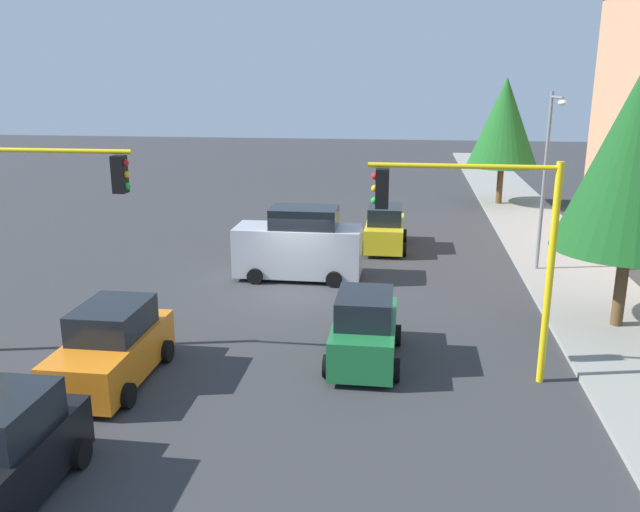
# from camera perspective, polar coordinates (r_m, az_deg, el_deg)

# --- Properties ---
(ground_plane) EXTENTS (120.00, 120.00, 0.00)m
(ground_plane) POSITION_cam_1_polar(r_m,az_deg,el_deg) (23.49, -2.50, -3.33)
(ground_plane) COLOR #353538
(sidewalk_kerb) EXTENTS (80.00, 4.00, 0.15)m
(sidewalk_kerb) POSITION_cam_1_polar(r_m,az_deg,el_deg) (28.68, 20.50, -0.68)
(sidewalk_kerb) COLOR gray
(sidewalk_kerb) RESTS_ON ground
(lane_arrow_near) EXTENTS (2.40, 1.10, 1.10)m
(lane_arrow_near) POSITION_cam_1_polar(r_m,az_deg,el_deg) (14.58, -23.28, -17.10)
(lane_arrow_near) COLOR silver
(lane_arrow_near) RESTS_ON ground
(traffic_signal_near_left) EXTENTS (0.36, 4.59, 5.61)m
(traffic_signal_near_left) POSITION_cam_1_polar(r_m,az_deg,el_deg) (16.39, 13.52, 2.41)
(traffic_signal_near_left) COLOR yellow
(traffic_signal_near_left) RESTS_ON ground
(traffic_signal_near_right) EXTENTS (0.36, 4.59, 5.84)m
(traffic_signal_near_right) POSITION_cam_1_polar(r_m,az_deg,el_deg) (18.91, -23.36, 3.72)
(traffic_signal_near_right) COLOR yellow
(traffic_signal_near_right) RESTS_ON ground
(street_lamp_curbside) EXTENTS (2.15, 0.28, 7.00)m
(street_lamp_curbside) POSITION_cam_1_polar(r_m,az_deg,el_deg) (26.24, 19.24, 7.57)
(street_lamp_curbside) COLOR slate
(street_lamp_curbside) RESTS_ON ground
(tree_roadside_far) EXTENTS (4.11, 4.11, 7.51)m
(tree_roadside_far) POSITION_cam_1_polar(r_m,az_deg,el_deg) (40.37, 15.76, 11.12)
(tree_roadside_far) COLOR brown
(tree_roadside_far) RESTS_ON ground
(tree_roadside_near) EXTENTS (4.41, 4.41, 8.06)m
(tree_roadside_near) POSITION_cam_1_polar(r_m,az_deg,el_deg) (21.07, 25.91, 7.77)
(tree_roadside_near) COLOR brown
(tree_roadside_near) RESTS_ON ground
(delivery_van_silver) EXTENTS (2.22, 4.80, 2.77)m
(delivery_van_silver) POSITION_cam_1_polar(r_m,az_deg,el_deg) (25.02, -1.82, 0.91)
(delivery_van_silver) COLOR #B2B5BA
(delivery_van_silver) RESTS_ON ground
(car_green) EXTENTS (3.80, 1.97, 1.98)m
(car_green) POSITION_cam_1_polar(r_m,az_deg,el_deg) (17.88, 3.90, -6.45)
(car_green) COLOR #1E7238
(car_green) RESTS_ON ground
(car_black) EXTENTS (3.75, 2.05, 1.98)m
(car_black) POSITION_cam_1_polar(r_m,az_deg,el_deg) (13.71, -26.09, -15.29)
(car_black) COLOR black
(car_black) RESTS_ON ground
(car_orange) EXTENTS (4.18, 2.11, 1.98)m
(car_orange) POSITION_cam_1_polar(r_m,az_deg,el_deg) (17.57, -17.66, -7.57)
(car_orange) COLOR orange
(car_orange) RESTS_ON ground
(car_yellow) EXTENTS (4.10, 1.98, 1.98)m
(car_yellow) POSITION_cam_1_polar(r_m,az_deg,el_deg) (29.62, 5.67, 2.37)
(car_yellow) COLOR yellow
(car_yellow) RESTS_ON ground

